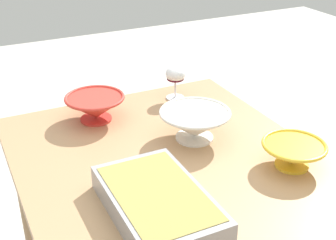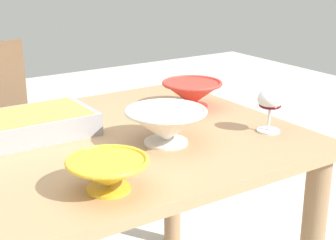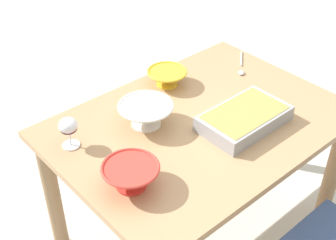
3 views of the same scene
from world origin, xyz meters
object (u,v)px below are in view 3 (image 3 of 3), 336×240
object	(u,v)px
serving_bowl	(167,77)
small_bowl	(131,175)
casserole_dish	(244,118)
mixing_bowl	(146,114)
serving_spoon	(241,68)
wine_glass	(68,127)
dining_table	(199,143)

from	to	relation	value
serving_bowl	small_bowl	bearing A→B (deg)	38.19
casserole_dish	mixing_bowl	bearing A→B (deg)	-41.91
serving_spoon	wine_glass	bearing A→B (deg)	-2.42
wine_glass	mixing_bowl	distance (m)	0.35
dining_table	mixing_bowl	size ratio (longest dim) A/B	5.32
wine_glass	casserole_dish	bearing A→B (deg)	149.73
dining_table	mixing_bowl	distance (m)	0.30
casserole_dish	mixing_bowl	world-z (taller)	mixing_bowl
wine_glass	serving_spoon	world-z (taller)	wine_glass
serving_spoon	mixing_bowl	bearing A→B (deg)	4.07
mixing_bowl	small_bowl	world-z (taller)	mixing_bowl
wine_glass	mixing_bowl	bearing A→B (deg)	164.43
mixing_bowl	wine_glass	bearing A→B (deg)	-15.57
wine_glass	small_bowl	bearing A→B (deg)	97.22
small_bowl	serving_bowl	size ratio (longest dim) A/B	1.10
serving_bowl	serving_spoon	world-z (taller)	serving_bowl
serving_spoon	casserole_dish	bearing A→B (deg)	42.57
wine_glass	small_bowl	xyz separation A→B (m)	(-0.04, 0.35, -0.04)
casserole_dish	dining_table	bearing A→B (deg)	-50.12
wine_glass	serving_spoon	xyz separation A→B (m)	(-1.02, 0.04, -0.09)
mixing_bowl	serving_bowl	size ratio (longest dim) A/B	1.22
mixing_bowl	small_bowl	xyz separation A→B (m)	(0.29, 0.26, -0.00)
small_bowl	dining_table	bearing A→B (deg)	-165.71
serving_bowl	mixing_bowl	bearing A→B (deg)	33.31
mixing_bowl	casserole_dish	bearing A→B (deg)	138.09
small_bowl	wine_glass	bearing A→B (deg)	-82.78
dining_table	small_bowl	size ratio (longest dim) A/B	5.89
serving_bowl	serving_spoon	xyz separation A→B (m)	(-0.40, 0.14, -0.04)
serving_spoon	serving_bowl	bearing A→B (deg)	-19.30
dining_table	mixing_bowl	bearing A→B (deg)	-35.30
mixing_bowl	serving_bowl	xyz separation A→B (m)	(-0.29, -0.19, -0.01)
serving_bowl	serving_spoon	size ratio (longest dim) A/B	0.97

